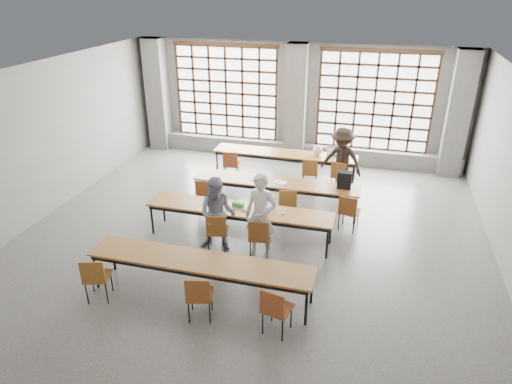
% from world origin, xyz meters
% --- Properties ---
extents(floor, '(11.00, 11.00, 0.00)m').
position_xyz_m(floor, '(0.00, 0.00, 0.00)').
color(floor, '#474745').
rests_on(floor, ground).
extents(ceiling, '(11.00, 11.00, 0.00)m').
position_xyz_m(ceiling, '(0.00, 0.00, 3.50)').
color(ceiling, silver).
rests_on(ceiling, floor).
extents(wall_back, '(10.00, 0.00, 10.00)m').
position_xyz_m(wall_back, '(0.00, 5.50, 1.75)').
color(wall_back, slate).
rests_on(wall_back, floor).
extents(wall_left, '(0.00, 11.00, 11.00)m').
position_xyz_m(wall_left, '(-5.00, 0.00, 1.75)').
color(wall_left, slate).
rests_on(wall_left, floor).
extents(column_left, '(0.60, 0.55, 3.50)m').
position_xyz_m(column_left, '(-4.50, 5.22, 1.75)').
color(column_left, '#595957').
rests_on(column_left, floor).
extents(column_mid, '(0.60, 0.55, 3.50)m').
position_xyz_m(column_mid, '(0.00, 5.22, 1.75)').
color(column_mid, '#595957').
rests_on(column_mid, floor).
extents(column_right, '(0.60, 0.55, 3.50)m').
position_xyz_m(column_right, '(4.50, 5.22, 1.75)').
color(column_right, '#595957').
rests_on(column_right, floor).
extents(window_left, '(3.32, 0.12, 3.00)m').
position_xyz_m(window_left, '(-2.25, 5.42, 1.90)').
color(window_left, white).
rests_on(window_left, wall_back).
extents(window_right, '(3.32, 0.12, 3.00)m').
position_xyz_m(window_right, '(2.25, 5.42, 1.90)').
color(window_right, white).
rests_on(window_right, wall_back).
extents(sill_ledge, '(9.80, 0.35, 0.50)m').
position_xyz_m(sill_ledge, '(0.00, 5.30, 0.25)').
color(sill_ledge, '#595957').
rests_on(sill_ledge, floor).
extents(desk_row_a, '(4.00, 0.70, 0.73)m').
position_xyz_m(desk_row_a, '(0.00, 3.76, 0.66)').
color(desk_row_a, brown).
rests_on(desk_row_a, floor).
extents(desk_row_b, '(4.00, 0.70, 0.73)m').
position_xyz_m(desk_row_b, '(0.20, 1.77, 0.66)').
color(desk_row_b, brown).
rests_on(desk_row_b, floor).
extents(desk_row_c, '(4.00, 0.70, 0.73)m').
position_xyz_m(desk_row_c, '(-0.24, 0.19, 0.66)').
color(desk_row_c, brown).
rests_on(desk_row_c, floor).
extents(desk_row_d, '(4.00, 0.70, 0.73)m').
position_xyz_m(desk_row_d, '(-0.32, -1.86, 0.66)').
color(desk_row_d, brown).
rests_on(desk_row_d, floor).
extents(chair_back_left, '(0.48, 0.49, 0.88)m').
position_xyz_m(chair_back_left, '(-1.39, 3.13, 0.54)').
color(chair_back_left, brown).
rests_on(chair_back_left, floor).
extents(chair_back_mid, '(0.47, 0.47, 0.88)m').
position_xyz_m(chair_back_mid, '(0.81, 3.13, 0.54)').
color(chair_back_mid, brown).
rests_on(chair_back_mid, floor).
extents(chair_back_right, '(0.50, 0.50, 0.88)m').
position_xyz_m(chair_back_right, '(1.59, 3.13, 0.54)').
color(chair_back_right, brown).
rests_on(chair_back_right, floor).
extents(chair_mid_left, '(0.48, 0.48, 0.88)m').
position_xyz_m(chair_mid_left, '(-1.38, 1.14, 0.54)').
color(chair_mid_left, brown).
rests_on(chair_mid_left, floor).
extents(chair_mid_centre, '(0.50, 0.50, 0.88)m').
position_xyz_m(chair_mid_centre, '(0.62, 1.14, 0.54)').
color(chair_mid_centre, brown).
rests_on(chair_mid_centre, floor).
extents(chair_mid_right, '(0.50, 0.50, 0.88)m').
position_xyz_m(chair_mid_right, '(1.99, 1.14, 0.54)').
color(chair_mid_right, brown).
rests_on(chair_mid_right, floor).
extents(chair_front_left, '(0.50, 0.50, 0.88)m').
position_xyz_m(chair_front_left, '(-0.52, -0.44, 0.54)').
color(chair_front_left, brown).
rests_on(chair_front_left, floor).
extents(chair_front_right, '(0.47, 0.47, 0.88)m').
position_xyz_m(chair_front_right, '(0.37, -0.44, 0.54)').
color(chair_front_right, brown).
rests_on(chair_front_right, floor).
extents(chair_near_left, '(0.53, 0.53, 0.88)m').
position_xyz_m(chair_near_left, '(-1.99, -2.49, 0.54)').
color(chair_near_left, brown).
rests_on(chair_near_left, floor).
extents(chair_near_mid, '(0.51, 0.51, 0.88)m').
position_xyz_m(chair_near_mid, '(-0.10, -2.49, 0.54)').
color(chair_near_mid, brown).
rests_on(chair_near_mid, floor).
extents(chair_near_right, '(0.50, 0.50, 0.88)m').
position_xyz_m(chair_near_right, '(1.17, -2.49, 0.54)').
color(chair_near_right, brown).
rests_on(chair_near_right, floor).
extents(student_male, '(0.71, 0.52, 1.78)m').
position_xyz_m(student_male, '(0.36, -0.31, 0.89)').
color(student_male, silver).
rests_on(student_male, floor).
extents(student_female, '(0.83, 0.67, 1.60)m').
position_xyz_m(student_female, '(-0.54, -0.31, 0.80)').
color(student_female, '#181C48').
rests_on(student_female, floor).
extents(student_back, '(1.27, 0.97, 1.73)m').
position_xyz_m(student_back, '(1.60, 3.26, 0.86)').
color(student_back, black).
rests_on(student_back, floor).
extents(laptop_front, '(0.40, 0.36, 0.26)m').
position_xyz_m(laptop_front, '(0.32, 0.30, 0.79)').
color(laptop_front, '#AAAAAF').
rests_on(laptop_front, desk_row_c).
extents(laptop_back, '(0.44, 0.40, 0.26)m').
position_xyz_m(laptop_back, '(1.33, 3.86, 0.79)').
color(laptop_back, '#B3B4B8').
rests_on(laptop_back, desk_row_a).
extents(mouse, '(0.11, 0.09, 0.04)m').
position_xyz_m(mouse, '(0.71, 0.17, 0.75)').
color(mouse, white).
rests_on(mouse, desk_row_c).
extents(green_box, '(0.26, 0.15, 0.09)m').
position_xyz_m(green_box, '(-0.29, 0.27, 0.78)').
color(green_box, '#2C8834').
rests_on(green_box, desk_row_c).
extents(phone, '(0.14, 0.08, 0.01)m').
position_xyz_m(phone, '(-0.06, 0.09, 0.74)').
color(phone, black).
rests_on(phone, desk_row_c).
extents(paper_sheet_a, '(0.36, 0.34, 0.00)m').
position_xyz_m(paper_sheet_a, '(-0.40, 1.82, 0.73)').
color(paper_sheet_a, white).
rests_on(paper_sheet_a, desk_row_b).
extents(paper_sheet_c, '(0.35, 0.30, 0.00)m').
position_xyz_m(paper_sheet_c, '(0.30, 1.77, 0.73)').
color(paper_sheet_c, white).
rests_on(paper_sheet_c, desk_row_b).
extents(backpack, '(0.32, 0.20, 0.40)m').
position_xyz_m(backpack, '(1.80, 1.82, 0.93)').
color(backpack, black).
rests_on(backpack, desk_row_b).
extents(plastic_bag, '(0.32, 0.30, 0.29)m').
position_xyz_m(plastic_bag, '(0.90, 3.81, 0.87)').
color(plastic_bag, silver).
rests_on(plastic_bag, desk_row_a).
extents(red_pouch, '(0.22, 0.15, 0.06)m').
position_xyz_m(red_pouch, '(-2.02, -2.41, 0.50)').
color(red_pouch, '#A21C13').
rests_on(red_pouch, chair_near_left).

